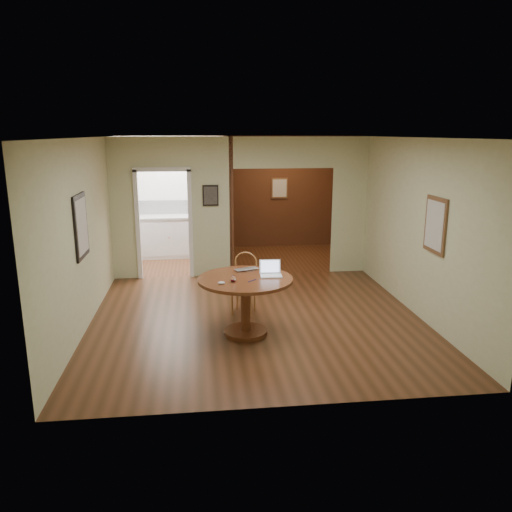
{
  "coord_description": "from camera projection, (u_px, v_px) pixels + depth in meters",
  "views": [
    {
      "loc": [
        -0.85,
        -7.09,
        2.77
      ],
      "look_at": [
        -0.04,
        -0.2,
        1.05
      ],
      "focal_mm": 35.0,
      "sensor_mm": 36.0,
      "label": 1
    }
  ],
  "objects": [
    {
      "name": "grocery_bag",
      "position": [
        206.0,
        209.0,
        11.31
      ],
      "size": [
        0.31,
        0.26,
        0.3
      ],
      "primitive_type": "ellipsoid",
      "rotation": [
        0.0,
        0.0,
        0.04
      ],
      "color": "#C0AB8D",
      "rests_on": "kitchen_cabinet"
    },
    {
      "name": "room_shell",
      "position": [
        216.0,
        207.0,
        10.22
      ],
      "size": [
        5.2,
        7.5,
        5.0
      ],
      "color": "white",
      "rests_on": "ground"
    },
    {
      "name": "chair",
      "position": [
        244.0,
        279.0,
        7.81
      ],
      "size": [
        0.52,
        0.52,
        0.96
      ],
      "rotation": [
        0.0,
        0.0,
        -0.35
      ],
      "color": "olive",
      "rests_on": "ground"
    },
    {
      "name": "pen",
      "position": [
        252.0,
        281.0,
        6.73
      ],
      "size": [
        0.12,
        0.11,
        0.01
      ],
      "primitive_type": "cylinder",
      "rotation": [
        0.0,
        1.57,
        0.76
      ],
      "color": "#0C1054",
      "rests_on": "dining_table"
    },
    {
      "name": "dining_table",
      "position": [
        245.0,
        293.0,
        6.93
      ],
      "size": [
        1.32,
        1.32,
        0.82
      ],
      "rotation": [
        0.0,
        0.0,
        0.08
      ],
      "color": "maroon",
      "rests_on": "ground"
    },
    {
      "name": "open_laptop",
      "position": [
        271.0,
        271.0,
        6.99
      ],
      "size": [
        0.31,
        0.27,
        0.21
      ],
      "rotation": [
        0.0,
        0.0,
        -0.05
      ],
      "color": "white",
      "rests_on": "dining_table"
    },
    {
      "name": "closed_laptop",
      "position": [
        248.0,
        270.0,
        7.21
      ],
      "size": [
        0.4,
        0.33,
        0.03
      ],
      "primitive_type": "imported",
      "rotation": [
        0.0,
        0.0,
        0.34
      ],
      "color": "#A9A9AE",
      "rests_on": "dining_table"
    },
    {
      "name": "mouse",
      "position": [
        221.0,
        283.0,
        6.58
      ],
      "size": [
        0.1,
        0.06,
        0.04
      ],
      "primitive_type": "ellipsoid",
      "rotation": [
        0.0,
        0.0,
        -0.09
      ],
      "color": "white",
      "rests_on": "dining_table"
    },
    {
      "name": "wine_glass",
      "position": [
        233.0,
        279.0,
        6.68
      ],
      "size": [
        0.08,
        0.08,
        0.09
      ],
      "primitive_type": null,
      "color": "white",
      "rests_on": "dining_table"
    },
    {
      "name": "floor",
      "position": [
        257.0,
        320.0,
        7.6
      ],
      "size": [
        5.0,
        5.0,
        0.0
      ],
      "primitive_type": "plane",
      "color": "#432613",
      "rests_on": "ground"
    },
    {
      "name": "kitchen_cabinet",
      "position": [
        177.0,
        236.0,
        11.38
      ],
      "size": [
        2.06,
        0.6,
        0.94
      ],
      "color": "white",
      "rests_on": "ground"
    }
  ]
}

